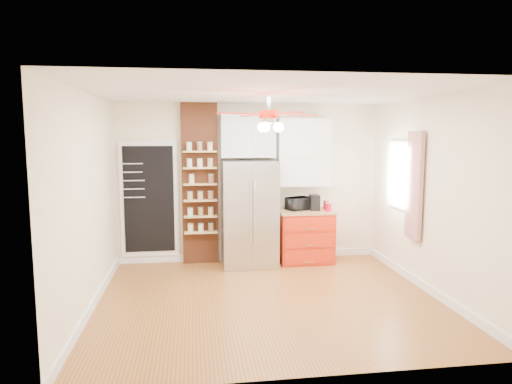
{
  "coord_description": "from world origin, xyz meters",
  "views": [
    {
      "loc": [
        -0.97,
        -5.77,
        2.18
      ],
      "look_at": [
        -0.04,
        0.9,
        1.33
      ],
      "focal_mm": 32.0,
      "sensor_mm": 36.0,
      "label": 1
    }
  ],
  "objects": [
    {
      "name": "upper_glass_cabinet",
      "position": [
        -0.05,
        1.82,
        2.15
      ],
      "size": [
        0.9,
        0.35,
        0.7
      ],
      "primitive_type": "cube",
      "color": "white",
      "rests_on": "wall_back"
    },
    {
      "name": "wall_left",
      "position": [
        -2.25,
        0.0,
        1.35
      ],
      "size": [
        0.02,
        4.0,
        2.7
      ],
      "primitive_type": "cube",
      "color": "#F6EAC5",
      "rests_on": "floor"
    },
    {
      "name": "pantry_jar_oats",
      "position": [
        -0.99,
        1.81,
        1.44
      ],
      "size": [
        0.1,
        0.1,
        0.14
      ],
      "primitive_type": "cylinder",
      "rotation": [
        0.0,
        0.0,
        0.05
      ],
      "color": "beige",
      "rests_on": "brick_pillar"
    },
    {
      "name": "upper_shelf_unit",
      "position": [
        0.92,
        1.85,
        1.88
      ],
      "size": [
        0.9,
        0.3,
        1.15
      ],
      "primitive_type": "cube",
      "color": "white",
      "rests_on": "wall_back"
    },
    {
      "name": "canister_left",
      "position": [
        1.27,
        1.51,
        0.97
      ],
      "size": [
        0.13,
        0.13,
        0.13
      ],
      "primitive_type": "cylinder",
      "rotation": [
        0.0,
        0.0,
        -0.32
      ],
      "color": "red",
      "rests_on": "red_cabinet"
    },
    {
      "name": "wall_back",
      "position": [
        0.0,
        2.0,
        1.35
      ],
      "size": [
        4.5,
        0.02,
        2.7
      ],
      "primitive_type": "cube",
      "color": "#F6EAC5",
      "rests_on": "floor"
    },
    {
      "name": "wall_right",
      "position": [
        2.25,
        0.0,
        1.35
      ],
      "size": [
        0.02,
        4.0,
        2.7
      ],
      "primitive_type": "cube",
      "color": "#F6EAC5",
      "rests_on": "floor"
    },
    {
      "name": "chalkboard",
      "position": [
        -1.7,
        1.96,
        1.1
      ],
      "size": [
        0.95,
        0.05,
        1.95
      ],
      "color": "white",
      "rests_on": "wall_back"
    },
    {
      "name": "floor",
      "position": [
        0.0,
        0.0,
        0.0
      ],
      "size": [
        4.5,
        4.5,
        0.0
      ],
      "primitive_type": "plane",
      "color": "#975D26",
      "rests_on": "ground"
    },
    {
      "name": "ceiling_fan",
      "position": [
        0.0,
        0.0,
        2.42
      ],
      "size": [
        1.4,
        1.4,
        0.44
      ],
      "color": "silver",
      "rests_on": "ceiling"
    },
    {
      "name": "brick_pillar",
      "position": [
        -0.85,
        1.92,
        1.35
      ],
      "size": [
        0.6,
        0.16,
        2.7
      ],
      "primitive_type": "cube",
      "color": "brown",
      "rests_on": "floor"
    },
    {
      "name": "curtain",
      "position": [
        2.18,
        0.35,
        1.45
      ],
      "size": [
        0.06,
        0.4,
        1.55
      ],
      "primitive_type": "cube",
      "color": "#A92216",
      "rests_on": "wall_right"
    },
    {
      "name": "canister_right",
      "position": [
        1.29,
        1.71,
        0.97
      ],
      "size": [
        0.1,
        0.1,
        0.15
      ],
      "primitive_type": "cylinder",
      "rotation": [
        0.0,
        0.0,
        0.05
      ],
      "color": "red",
      "rests_on": "red_cabinet"
    },
    {
      "name": "ceiling",
      "position": [
        0.0,
        0.0,
        2.7
      ],
      "size": [
        4.5,
        4.5,
        0.0
      ],
      "primitive_type": "plane",
      "color": "white",
      "rests_on": "wall_back"
    },
    {
      "name": "red_cabinet",
      "position": [
        0.92,
        1.68,
        0.45
      ],
      "size": [
        0.94,
        0.64,
        0.9
      ],
      "color": "red",
      "rests_on": "floor"
    },
    {
      "name": "toaster_oven",
      "position": [
        0.8,
        1.73,
        1.01
      ],
      "size": [
        0.47,
        0.4,
        0.22
      ],
      "primitive_type": "imported",
      "rotation": [
        0.0,
        0.0,
        0.42
      ],
      "color": "black",
      "rests_on": "red_cabinet"
    },
    {
      "name": "coffee_maker",
      "position": [
        1.06,
        1.65,
        1.03
      ],
      "size": [
        0.16,
        0.22,
        0.26
      ],
      "primitive_type": "cube",
      "rotation": [
        0.0,
        0.0,
        -0.03
      ],
      "color": "black",
      "rests_on": "red_cabinet"
    },
    {
      "name": "window",
      "position": [
        2.23,
        0.9,
        1.55
      ],
      "size": [
        0.04,
        0.75,
        1.05
      ],
      "primitive_type": "cube",
      "color": "white",
      "rests_on": "wall_right"
    },
    {
      "name": "wall_front",
      "position": [
        0.0,
        -2.0,
        1.35
      ],
      "size": [
        4.5,
        0.02,
        2.7
      ],
      "primitive_type": "cube",
      "color": "#F6EAC5",
      "rests_on": "floor"
    },
    {
      "name": "pantry_jar_beans",
      "position": [
        -0.67,
        1.8,
        1.44
      ],
      "size": [
        0.11,
        0.11,
        0.14
      ],
      "primitive_type": "cylinder",
      "rotation": [
        0.0,
        0.0,
        0.12
      ],
      "color": "brown",
      "rests_on": "brick_pillar"
    },
    {
      "name": "fridge",
      "position": [
        -0.05,
        1.63,
        0.88
      ],
      "size": [
        0.9,
        0.7,
        1.75
      ],
      "primitive_type": "cube",
      "color": "#B6B6BB",
      "rests_on": "floor"
    }
  ]
}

